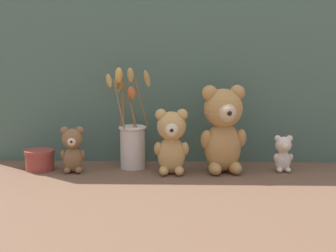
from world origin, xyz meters
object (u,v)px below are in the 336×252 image
at_px(teddy_bear_large, 223,127).
at_px(flower_vase, 132,138).
at_px(teddy_bear_tiny, 283,153).
at_px(teddy_bear_small, 73,148).
at_px(decorative_tin_tall, 40,160).
at_px(teddy_bear_medium, 171,140).

height_order(teddy_bear_large, flower_vase, flower_vase).
bearing_deg(teddy_bear_tiny, teddy_bear_small, -177.79).
relative_size(flower_vase, decorative_tin_tall, 3.43).
bearing_deg(flower_vase, decorative_tin_tall, -173.49).
relative_size(teddy_bear_small, flower_vase, 0.44).
bearing_deg(decorative_tin_tall, teddy_bear_small, -12.45).
distance_m(teddy_bear_large, decorative_tin_tall, 0.61).
relative_size(teddy_bear_large, teddy_bear_medium, 1.35).
height_order(flower_vase, decorative_tin_tall, flower_vase).
relative_size(teddy_bear_large, decorative_tin_tall, 2.87).
height_order(teddy_bear_large, teddy_bear_small, teddy_bear_large).
xyz_separation_m(teddy_bear_tiny, decorative_tin_tall, (-0.80, -0.00, -0.03)).
bearing_deg(flower_vase, teddy_bear_medium, -27.94).
height_order(teddy_bear_medium, teddy_bear_tiny, teddy_bear_medium).
relative_size(teddy_bear_medium, teddy_bear_small, 1.40).
bearing_deg(teddy_bear_tiny, flower_vase, 176.08).
bearing_deg(teddy_bear_large, teddy_bear_tiny, 3.66).
relative_size(teddy_bear_medium, teddy_bear_tiny, 1.74).
height_order(teddy_bear_large, teddy_bear_medium, teddy_bear_large).
relative_size(teddy_bear_medium, decorative_tin_tall, 2.12).
distance_m(teddy_bear_large, teddy_bear_medium, 0.17).
xyz_separation_m(teddy_bear_large, teddy_bear_medium, (-0.17, -0.02, -0.04)).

